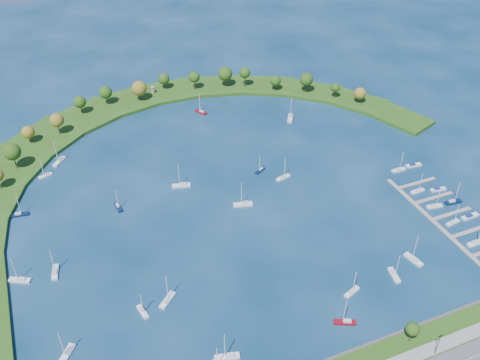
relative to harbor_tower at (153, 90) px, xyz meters
name	(u,v)px	position (x,y,z in m)	size (l,w,h in m)	color
ground	(235,194)	(9.47, -118.31, -4.34)	(700.00, 700.00, 0.00)	#072C44
breakwater	(121,162)	(-36.86, -69.60, -3.35)	(286.74, 247.64, 2.00)	#2A4A13
breakwater_trees	(155,104)	(-6.22, -30.45, 6.31)	(236.92, 93.10, 15.02)	#382314
harbor_tower	(153,90)	(0.00, 0.00, 0.00)	(2.60, 2.60, 4.56)	gray
dock_system	(454,224)	(94.77, -179.31, -3.98)	(24.28, 82.00, 1.60)	gray
moored_boat_0	(45,175)	(-76.16, -65.90, -3.47)	(7.28, 4.03, 10.32)	white
moored_boat_1	(260,170)	(29.50, -105.11, -3.48)	(7.05, 5.08, 10.26)	#0A193F
moored_boat_2	(290,117)	(69.53, -61.90, -3.34)	(7.85, 10.06, 14.88)	white
moored_boat_3	(227,356)	(-29.01, -205.32, -3.39)	(9.46, 4.66, 13.40)	white
moored_boat_4	(394,274)	(49.78, -195.27, -3.41)	(4.08, 8.86, 12.57)	white
moored_boat_5	(118,206)	(-46.57, -106.53, -3.45)	(3.00, 7.93, 11.38)	#0A193F
moored_boat_6	(167,300)	(-41.30, -171.89, -3.39)	(8.33, 7.96, 13.23)	white
moored_boat_7	(142,311)	(-51.76, -173.56, -3.46)	(3.50, 7.75, 11.01)	white
moored_boat_8	(414,259)	(62.86, -191.19, -3.38)	(4.35, 9.51, 13.49)	white
moored_boat_9	(243,204)	(9.96, -128.04, -3.37)	(9.72, 4.89, 13.76)	white
moored_boat_10	(345,322)	(17.93, -208.35, -3.42)	(8.67, 5.78, 12.46)	maroon
moored_boat_12	(352,291)	(28.50, -196.45, -3.45)	(8.07, 4.73, 11.47)	white
moored_boat_13	(55,272)	(-80.32, -139.09, -3.40)	(4.09, 9.04, 12.84)	white
moored_boat_14	(181,185)	(-13.14, -101.86, -3.38)	(9.69, 4.88, 13.72)	white
moored_boat_15	(20,214)	(-90.93, -94.08, -3.44)	(8.24, 3.33, 11.77)	#0A193F
moored_boat_16	(20,280)	(-94.36, -138.09, -3.39)	(9.13, 6.39, 13.21)	white
moored_boat_17	(59,161)	(-67.63, -55.57, -3.38)	(8.06, 8.72, 13.66)	white
moored_boat_18	(283,177)	(37.76, -115.78, -3.43)	(8.56, 4.17, 12.13)	white
moored_boat_19	(66,354)	(-81.75, -182.12, -3.38)	(7.64, 9.02, 13.68)	white
moored_boat_20	(201,112)	(21.39, -33.69, -3.42)	(6.44, 8.45, 12.44)	maroon
docked_boat_2	(476,242)	(94.98, -193.26, -3.41)	(8.62, 2.54, 12.62)	white
docked_boat_4	(453,222)	(95.01, -178.25, -3.46)	(7.57, 2.93, 10.84)	white
docked_boat_5	(470,216)	(105.44, -177.99, -3.65)	(9.30, 2.97, 1.88)	white
docked_boat_6	(435,206)	(95.00, -165.24, -3.44)	(8.19, 3.50, 11.66)	white
docked_boat_7	(453,202)	(105.48, -166.16, -3.41)	(8.81, 3.36, 12.64)	#0A193F
docked_boat_8	(418,191)	(95.00, -152.18, -3.45)	(7.75, 2.49, 11.26)	white
docked_boat_9	(438,189)	(105.45, -155.07, -3.73)	(8.35, 3.46, 1.65)	white
docked_boat_10	(399,169)	(97.40, -133.27, -3.44)	(7.93, 2.32, 11.61)	white
docked_boat_11	(413,165)	(107.34, -132.81, -3.68)	(8.93, 3.42, 1.78)	white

